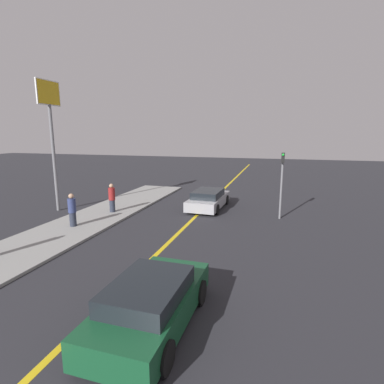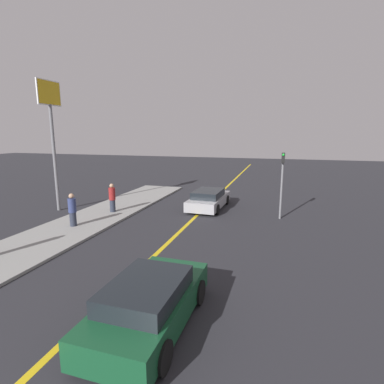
{
  "view_description": "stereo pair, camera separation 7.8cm",
  "coord_description": "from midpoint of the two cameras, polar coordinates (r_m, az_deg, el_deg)",
  "views": [
    {
      "loc": [
        4.59,
        0.05,
        4.81
      ],
      "look_at": [
        0.26,
        14.79,
        1.79
      ],
      "focal_mm": 28.0,
      "sensor_mm": 36.0,
      "label": 1
    },
    {
      "loc": [
        4.66,
        0.07,
        4.81
      ],
      "look_at": [
        0.26,
        14.79,
        1.79
      ],
      "focal_mm": 28.0,
      "sensor_mm": 36.0,
      "label": 2
    }
  ],
  "objects": [
    {
      "name": "car_ahead_center",
      "position": [
        19.57,
        3.04,
        -1.35
      ],
      "size": [
        2.12,
        4.62,
        1.21
      ],
      "rotation": [
        0.0,
        0.0,
        -0.04
      ],
      "color": "#9E9EA3",
      "rests_on": "ground_plane"
    },
    {
      "name": "road_center_line",
      "position": [
        19.14,
        1.85,
        -3.44
      ],
      "size": [
        0.2,
        60.0,
        0.01
      ],
      "color": "gold",
      "rests_on": "ground_plane"
    },
    {
      "name": "pedestrian_far_standing",
      "position": [
        16.49,
        -21.99,
        -3.22
      ],
      "size": [
        0.4,
        0.4,
        1.7
      ],
      "color": "#282D3D",
      "rests_on": "sidewalk_left"
    },
    {
      "name": "traffic_light",
      "position": [
        17.43,
        16.61,
        2.48
      ],
      "size": [
        0.18,
        0.4,
        3.78
      ],
      "color": "slate",
      "rests_on": "ground_plane"
    },
    {
      "name": "roadside_sign",
      "position": [
        20.37,
        -25.49,
        12.96
      ],
      "size": [
        0.2,
        1.86,
        7.9
      ],
      "color": "slate",
      "rests_on": "ground_plane"
    },
    {
      "name": "pedestrian_by_sign",
      "position": [
        18.72,
        -15.12,
        -1.1
      ],
      "size": [
        0.39,
        0.39,
        1.73
      ],
      "color": "#282D3D",
      "rests_on": "sidewalk_left"
    },
    {
      "name": "sidewalk_left",
      "position": [
        16.63,
        -21.92,
        -6.32
      ],
      "size": [
        3.5,
        24.85,
        0.12
      ],
      "color": "gray",
      "rests_on": "ground_plane"
    },
    {
      "name": "car_near_right_lane",
      "position": [
        8.02,
        -8.07,
        -20.19
      ],
      "size": [
        2.03,
        4.29,
        1.32
      ],
      "rotation": [
        0.0,
        0.0,
        -0.01
      ],
      "color": "#144728",
      "rests_on": "ground_plane"
    }
  ]
}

